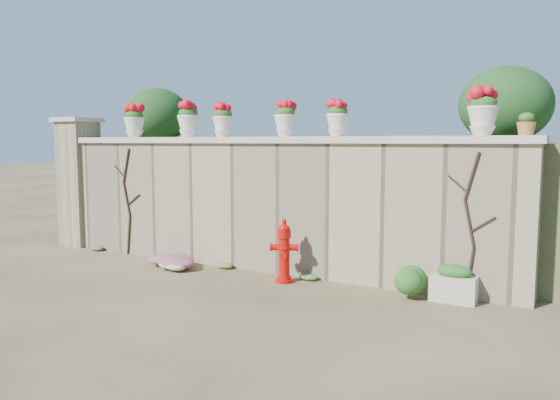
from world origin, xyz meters
The scene contains 21 objects.
ground centered at (0.00, 0.00, 0.00)m, with size 80.00×80.00×0.00m, color #4B3E25.
stone_wall centered at (0.00, 1.80, 1.00)m, with size 8.00×0.40×2.00m, color gray.
wall_cap centered at (0.00, 1.80, 2.05)m, with size 8.10×0.52×0.10m, color beige.
gate_pillar centered at (-4.15, 1.80, 1.26)m, with size 0.72×0.72×2.48m.
raised_fill centered at (0.00, 5.00, 1.00)m, with size 9.00×6.00×2.00m, color #384C23.
back_shrub_left centered at (-3.20, 3.00, 2.55)m, with size 1.30×1.30×1.10m, color #143814.
back_shrub_right centered at (3.40, 3.00, 2.55)m, with size 1.30×1.30×1.10m, color #143814.
vine_left centered at (-2.67, 1.58, 0.99)m, with size 0.60×0.04×1.91m.
vine_right centered at (3.23, 1.58, 0.99)m, with size 0.60×0.04×1.91m.
fire_hydrant centered at (0.74, 1.23, 0.46)m, with size 0.39×0.28×0.92m.
planter_box centered at (3.08, 1.47, 0.22)m, with size 0.57×0.34×0.47m.
green_shrub centered at (2.46, 1.30, 0.27)m, with size 0.58×0.52×0.55m, color #1E5119.
magenta_clump centered at (-1.27, 1.14, 0.13)m, with size 0.96×0.64×0.26m, color #BE267E.
white_flowers centered at (-1.11, 1.01, 0.10)m, with size 0.54×0.43×0.19m, color white.
urn_pot_0 centered at (-2.66, 1.80, 2.38)m, with size 0.37×0.37×0.57m.
urn_pot_1 centered at (-1.43, 1.80, 2.39)m, with size 0.38×0.38×0.59m.
urn_pot_2 centered at (-0.71, 1.80, 2.37)m, with size 0.34×0.34×0.54m.
urn_pot_3 centered at (0.44, 1.80, 2.36)m, with size 0.34×0.34×0.53m.
urn_pot_4 centered at (1.30, 1.80, 2.36)m, with size 0.33×0.33×0.52m.
urn_pot_5 centered at (3.29, 1.80, 2.40)m, with size 0.38×0.38×0.60m.
terracotta_pot centered at (3.80, 1.80, 2.22)m, with size 0.22×0.22×0.27m.
Camera 1 is at (4.48, -5.52, 2.03)m, focal length 35.00 mm.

